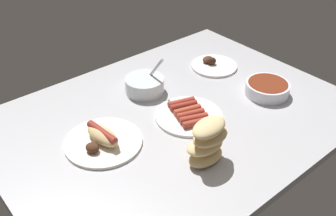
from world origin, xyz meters
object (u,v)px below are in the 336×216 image
Objects in this scene: bowl_chili at (267,88)px; plate_grilled_meat at (213,65)px; bowl_coleslaw at (145,84)px; bread_stack at (207,142)px; plate_hotdog_assembled at (103,139)px; plate_sausages at (189,114)px.

bowl_chili is 27.68cm from plate_grilled_meat.
bowl_coleslaw is at bearing 175.22° from plate_grilled_meat.
bread_stack is at bearing -137.54° from plate_grilled_meat.
plate_grilled_meat is at bearing 90.46° from bowl_chili.
plate_grilled_meat is (62.04, 12.86, -0.89)cm from plate_hotdog_assembled.
bread_stack is (-10.68, -19.28, 6.09)cm from plate_sausages.
bowl_coleslaw is 0.81× the size of plate_grilled_meat.
bread_stack is (19.39, -26.18, 5.47)cm from plate_hotdog_assembled.
plate_hotdog_assembled is 33.03cm from bread_stack.
bowl_coleslaw is 0.95× the size of bowl_chili.
bread_stack reaches higher than plate_hotdog_assembled.
bread_stack is at bearing -165.09° from bowl_chili.
bowl_coleslaw is at bearing 94.17° from plate_sausages.
bowl_chili is 1.12× the size of bread_stack.
bread_stack is at bearing -53.48° from plate_hotdog_assembled.
bowl_coleslaw is 33.82cm from plate_grilled_meat.
plate_hotdog_assembled is (-30.06, 6.90, 0.62)cm from plate_sausages.
bowl_chili reaches higher than plate_sausages.
bowl_coleslaw is 0.63× the size of plate_hotdog_assembled.
plate_sausages is at bearing 61.02° from bread_stack.
bowl_chili is (33.84, -30.43, -0.61)cm from bowl_coleslaw.
bread_stack reaches higher than bowl_chili.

